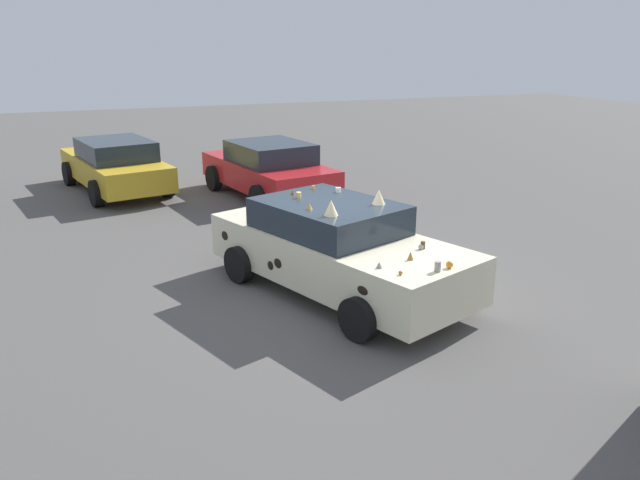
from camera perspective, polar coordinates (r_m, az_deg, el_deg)
The scene contains 4 objects.
ground_plane at distance 9.85m, azimuth 1.63°, elevation -4.79°, with size 60.00×60.00×0.00m, color #514F4C.
art_car_decorated at distance 9.62m, azimuth 1.49°, elevation -0.73°, with size 4.82×3.18×1.65m.
parked_sedan_behind_right at distance 15.76m, azimuth -4.78°, elevation 6.54°, with size 4.57×2.62×1.40m.
parked_sedan_near_left at distance 17.14m, azimuth -18.33°, elevation 6.58°, with size 4.76×2.67×1.38m.
Camera 1 is at (-8.35, 3.59, 3.79)m, focal length 34.78 mm.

